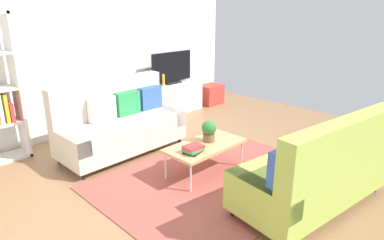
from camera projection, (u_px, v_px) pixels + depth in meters
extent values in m
plane|color=#936B47|center=(208.00, 177.00, 4.53)|extent=(7.68, 7.68, 0.00)
cube|color=white|center=(91.00, 48.00, 5.94)|extent=(6.40, 0.12, 2.90)
cube|color=#9E4C42|center=(213.00, 178.00, 4.47)|extent=(2.90, 2.20, 0.01)
cube|color=beige|center=(123.00, 133.00, 5.17)|extent=(1.91, 0.87, 0.44)
cube|color=beige|center=(108.00, 97.00, 5.22)|extent=(1.90, 0.23, 0.56)
cube|color=beige|center=(164.00, 114.00, 5.71)|extent=(0.21, 0.84, 0.22)
cube|color=beige|center=(69.00, 142.00, 4.56)|extent=(0.21, 0.84, 0.22)
cylinder|color=black|center=(179.00, 140.00, 5.63)|extent=(0.05, 0.05, 0.10)
cylinder|color=black|center=(83.00, 176.00, 4.44)|extent=(0.05, 0.05, 0.10)
cylinder|color=black|center=(153.00, 130.00, 6.07)|extent=(0.05, 0.05, 0.10)
cylinder|color=black|center=(60.00, 160.00, 4.89)|extent=(0.05, 0.05, 0.10)
cube|color=#3359B2|center=(150.00, 98.00, 5.59)|extent=(0.40, 0.15, 0.36)
cube|color=#288C4C|center=(127.00, 103.00, 5.29)|extent=(0.40, 0.15, 0.36)
cube|color=white|center=(102.00, 109.00, 4.98)|extent=(0.40, 0.15, 0.36)
cube|color=#A3BC4C|center=(311.00, 178.00, 3.83)|extent=(1.99, 1.08, 0.44)
cube|color=#A3BC4C|center=(344.00, 146.00, 3.43)|extent=(1.91, 0.44, 0.56)
cube|color=#A3BC4C|center=(260.00, 193.00, 3.30)|extent=(0.31, 0.86, 0.22)
cube|color=#A3BC4C|center=(352.00, 150.00, 4.28)|extent=(0.31, 0.86, 0.22)
cylinder|color=black|center=(233.00, 212.00, 3.67)|extent=(0.05, 0.05, 0.10)
cylinder|color=black|center=(325.00, 167.00, 4.67)|extent=(0.05, 0.05, 0.10)
cylinder|color=black|center=(375.00, 187.00, 4.16)|extent=(0.05, 0.05, 0.10)
cube|color=#3359B2|center=(286.00, 167.00, 3.21)|extent=(0.41, 0.19, 0.36)
cube|color=tan|center=(205.00, 146.00, 4.51)|extent=(1.10, 0.56, 0.04)
cylinder|color=silver|center=(166.00, 166.00, 4.40)|extent=(0.02, 0.02, 0.38)
cylinder|color=silver|center=(217.00, 145.00, 5.06)|extent=(0.02, 0.02, 0.38)
cylinder|color=silver|center=(191.00, 178.00, 4.09)|extent=(0.02, 0.02, 0.38)
cylinder|color=silver|center=(241.00, 154.00, 4.75)|extent=(0.02, 0.02, 0.38)
cube|color=silver|center=(172.00, 98.00, 7.11)|extent=(1.40, 0.44, 0.64)
cube|color=black|center=(172.00, 82.00, 6.99)|extent=(0.36, 0.20, 0.04)
cube|color=black|center=(172.00, 67.00, 6.89)|extent=(1.00, 0.05, 0.60)
cube|color=white|center=(16.00, 87.00, 4.91)|extent=(0.04, 0.36, 2.10)
cube|color=gold|center=(4.00, 108.00, 4.86)|extent=(0.05, 0.29, 0.42)
cube|color=red|center=(9.00, 111.00, 4.92)|extent=(0.05, 0.29, 0.28)
cube|color=#B2382D|center=(211.00, 94.00, 7.81)|extent=(0.52, 0.40, 0.44)
cylinder|color=brown|center=(209.00, 137.00, 4.58)|extent=(0.16, 0.16, 0.11)
sphere|color=#2D7233|center=(209.00, 128.00, 4.54)|extent=(0.20, 0.20, 0.20)
cube|color=#262626|center=(193.00, 151.00, 4.25)|extent=(0.28, 0.23, 0.02)
cube|color=#3F8C4C|center=(193.00, 149.00, 4.24)|extent=(0.25, 0.19, 0.03)
cube|color=red|center=(193.00, 147.00, 4.23)|extent=(0.25, 0.19, 0.03)
cylinder|color=#33B29E|center=(147.00, 83.00, 6.63)|extent=(0.10, 0.10, 0.17)
cylinder|color=#33B29E|center=(154.00, 82.00, 6.74)|extent=(0.11, 0.11, 0.17)
cylinder|color=gold|center=(163.00, 80.00, 6.78)|extent=(0.06, 0.06, 0.23)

